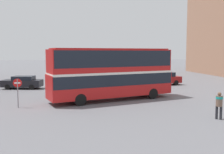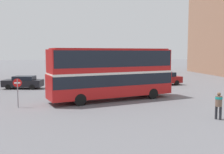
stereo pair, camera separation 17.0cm
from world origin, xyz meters
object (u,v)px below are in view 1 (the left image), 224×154
Objects in this scene: parked_car_kerb_near at (163,79)px; parked_car_kerb_far at (23,82)px; pedestrian_foreground at (219,103)px; no_entry_sign at (18,88)px; double_decker_bus at (112,71)px.

parked_car_kerb_near is 1.05× the size of parked_car_kerb_far.
pedestrian_foreground reaches higher than parked_car_kerb_near.
no_entry_sign is (-13.35, 5.58, 0.46)m from pedestrian_foreground.
no_entry_sign is at bearing 177.52° from double_decker_bus.
parked_car_kerb_far is at bearing -86.71° from pedestrian_foreground.
pedestrian_foreground is at bearing 142.58° from parked_car_kerb_far.
double_decker_bus is 12.79m from parked_car_kerb_far.
no_entry_sign reaches higher than parked_car_kerb_far.
parked_car_kerb_far is 2.11× the size of no_entry_sign.
pedestrian_foreground is (5.71, -7.68, -1.55)m from double_decker_bus.
double_decker_bus reaches higher than parked_car_kerb_near.
no_entry_sign is (1.60, -10.75, 0.76)m from parked_car_kerb_far.
parked_car_kerb_near is 19.59m from no_entry_sign.
double_decker_bus reaches higher than pedestrian_foreground.
double_decker_bus is at bearing 37.56° from parked_car_kerb_near.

